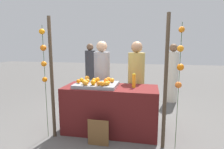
# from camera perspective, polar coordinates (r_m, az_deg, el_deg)

# --- Properties ---
(ground_plane) EXTENTS (24.00, 24.00, 0.00)m
(ground_plane) POSITION_cam_1_polar(r_m,az_deg,el_deg) (3.70, -0.47, -16.63)
(ground_plane) COLOR #565451
(stall_counter) EXTENTS (1.69, 0.71, 0.85)m
(stall_counter) POSITION_cam_1_polar(r_m,az_deg,el_deg) (3.54, -0.48, -10.43)
(stall_counter) COLOR #5B1919
(stall_counter) RESTS_ON ground_plane
(orange_tray) EXTENTS (0.75, 0.57, 0.06)m
(orange_tray) POSITION_cam_1_polar(r_m,az_deg,el_deg) (3.45, -4.70, -3.10)
(orange_tray) COLOR gray
(orange_tray) RESTS_ON stall_counter
(orange_0) EXTENTS (0.08, 0.08, 0.08)m
(orange_0) POSITION_cam_1_polar(r_m,az_deg,el_deg) (3.48, -0.01, -1.77)
(orange_0) COLOR orange
(orange_0) RESTS_ON orange_tray
(orange_1) EXTENTS (0.09, 0.09, 0.09)m
(orange_1) POSITION_cam_1_polar(r_m,az_deg,el_deg) (3.46, -5.45, -1.84)
(orange_1) COLOR orange
(orange_1) RESTS_ON orange_tray
(orange_2) EXTENTS (0.08, 0.08, 0.08)m
(orange_2) POSITION_cam_1_polar(r_m,az_deg,el_deg) (3.22, -4.05, -2.71)
(orange_2) COLOR orange
(orange_2) RESTS_ON orange_tray
(orange_3) EXTENTS (0.08, 0.08, 0.08)m
(orange_3) POSITION_cam_1_polar(r_m,az_deg,el_deg) (3.27, -1.28, -2.55)
(orange_3) COLOR orange
(orange_3) RESTS_ON orange_tray
(orange_4) EXTENTS (0.09, 0.09, 0.09)m
(orange_4) POSITION_cam_1_polar(r_m,az_deg,el_deg) (3.28, -5.70, -2.43)
(orange_4) COLOR orange
(orange_4) RESTS_ON orange_tray
(orange_5) EXTENTS (0.09, 0.09, 0.09)m
(orange_5) POSITION_cam_1_polar(r_m,az_deg,el_deg) (3.44, -1.83, -1.90)
(orange_5) COLOR orange
(orange_5) RESTS_ON orange_tray
(orange_6) EXTENTS (0.09, 0.09, 0.09)m
(orange_6) POSITION_cam_1_polar(r_m,az_deg,el_deg) (3.35, -8.35, -2.27)
(orange_6) COLOR orange
(orange_6) RESTS_ON orange_tray
(orange_7) EXTENTS (0.09, 0.09, 0.09)m
(orange_7) POSITION_cam_1_polar(r_m,az_deg,el_deg) (3.72, -7.53, -1.08)
(orange_7) COLOR orange
(orange_7) RESTS_ON orange_tray
(orange_8) EXTENTS (0.07, 0.07, 0.07)m
(orange_8) POSITION_cam_1_polar(r_m,az_deg,el_deg) (3.51, -1.76, -1.76)
(orange_8) COLOR orange
(orange_8) RESTS_ON orange_tray
(orange_9) EXTENTS (0.07, 0.07, 0.07)m
(orange_9) POSITION_cam_1_polar(r_m,az_deg,el_deg) (3.60, -9.18, -1.59)
(orange_9) COLOR orange
(orange_9) RESTS_ON orange_tray
(orange_10) EXTENTS (0.09, 0.09, 0.09)m
(orange_10) POSITION_cam_1_polar(r_m,az_deg,el_deg) (3.53, -4.42, -1.60)
(orange_10) COLOR orange
(orange_10) RESTS_ON orange_tray
(orange_11) EXTENTS (0.07, 0.07, 0.07)m
(orange_11) POSITION_cam_1_polar(r_m,az_deg,el_deg) (3.48, -7.39, -1.92)
(orange_11) COLOR orange
(orange_11) RESTS_ON orange_tray
(orange_12) EXTENTS (0.08, 0.08, 0.08)m
(orange_12) POSITION_cam_1_polar(r_m,az_deg,el_deg) (3.19, -2.96, -2.81)
(orange_12) COLOR orange
(orange_12) RESTS_ON orange_tray
(orange_13) EXTENTS (0.08, 0.08, 0.08)m
(orange_13) POSITION_cam_1_polar(r_m,az_deg,el_deg) (3.27, -7.88, -2.56)
(orange_13) COLOR orange
(orange_13) RESTS_ON orange_tray
(orange_14) EXTENTS (0.07, 0.07, 0.07)m
(orange_14) POSITION_cam_1_polar(r_m,az_deg,el_deg) (3.22, -1.83, -2.77)
(orange_14) COLOR orange
(orange_14) RESTS_ON orange_tray
(orange_15) EXTENTS (0.07, 0.07, 0.07)m
(orange_15) POSITION_cam_1_polar(r_m,az_deg,el_deg) (3.47, -10.12, -2.02)
(orange_15) COLOR orange
(orange_15) RESTS_ON orange_tray
(orange_16) EXTENTS (0.08, 0.08, 0.08)m
(orange_16) POSITION_cam_1_polar(r_m,az_deg,el_deg) (3.60, -1.05, -1.42)
(orange_16) COLOR orange
(orange_16) RESTS_ON orange_tray
(juice_bottle) EXTENTS (0.06, 0.06, 0.26)m
(juice_bottle) POSITION_cam_1_polar(r_m,az_deg,el_deg) (3.36, 6.61, -1.89)
(juice_bottle) COLOR orange
(juice_bottle) RESTS_ON stall_counter
(chalkboard_sign) EXTENTS (0.34, 0.03, 0.44)m
(chalkboard_sign) POSITION_cam_1_polar(r_m,az_deg,el_deg) (3.17, -4.16, -17.19)
(chalkboard_sign) COLOR brown
(chalkboard_sign) RESTS_ON ground_plane
(vendor_left) EXTENTS (0.34, 0.34, 1.67)m
(vendor_left) POSITION_cam_1_polar(r_m,az_deg,el_deg) (4.05, -3.00, -2.70)
(vendor_left) COLOR #99999E
(vendor_left) RESTS_ON ground_plane
(vendor_right) EXTENTS (0.33, 0.33, 1.66)m
(vendor_right) POSITION_cam_1_polar(r_m,az_deg,el_deg) (3.90, 7.24, -3.30)
(vendor_right) COLOR tan
(vendor_right) RESTS_ON ground_plane
(crowd_person_0) EXTENTS (0.33, 0.33, 1.62)m
(crowd_person_0) POSITION_cam_1_polar(r_m,az_deg,el_deg) (6.13, -6.53, 1.14)
(crowd_person_0) COLOR #333338
(crowd_person_0) RESTS_ON ground_plane
(crowd_person_1) EXTENTS (0.32, 0.32, 1.62)m
(crowd_person_1) POSITION_cam_1_polar(r_m,az_deg,el_deg) (5.52, 17.68, -0.17)
(crowd_person_1) COLOR beige
(crowd_person_1) RESTS_ON ground_plane
(canopy_post_left) EXTENTS (0.06, 0.06, 2.06)m
(canopy_post_left) POSITION_cam_1_polar(r_m,az_deg,el_deg) (3.34, -17.68, -1.33)
(canopy_post_left) COLOR #473828
(canopy_post_left) RESTS_ON ground_plane
(canopy_post_right) EXTENTS (0.06, 0.06, 2.06)m
(canopy_post_right) POSITION_cam_1_polar(r_m,az_deg,el_deg) (2.94, 15.85, -2.65)
(canopy_post_right) COLOR #473828
(canopy_post_right) RESTS_ON ground_plane
(garland_strand_left) EXTENTS (0.10, 0.11, 1.91)m
(garland_strand_left) POSITION_cam_1_polar(r_m,az_deg,el_deg) (3.33, -19.99, 5.54)
(garland_strand_left) COLOR #2D4C23
(garland_strand_left) RESTS_ON ground_plane
(garland_strand_right) EXTENTS (0.11, 0.12, 1.91)m
(garland_strand_right) POSITION_cam_1_polar(r_m,az_deg,el_deg) (2.87, 19.84, 3.75)
(garland_strand_right) COLOR #2D4C23
(garland_strand_right) RESTS_ON ground_plane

